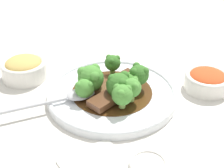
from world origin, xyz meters
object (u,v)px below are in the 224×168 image
broccoli_floret_0 (91,78)px  sauce_dish (148,165)px  broccoli_floret_7 (139,75)px  serving_spoon (73,96)px  broccoli_floret_1 (84,88)px  side_bowl_appetizer (24,68)px  main_plate (112,93)px  beef_strip_3 (99,80)px  broccoli_floret_2 (122,95)px  broccoli_floret_6 (132,88)px  beef_strip_1 (127,78)px  beef_strip_4 (120,85)px  broccoli_floret_4 (130,82)px  beef_strip_0 (108,89)px  broccoli_floret_3 (120,84)px  broccoli_floret_5 (113,63)px  side_bowl_kimchi (207,80)px  beef_strip_2 (103,101)px

broccoli_floret_0 → sauce_dish: broccoli_floret_0 is taller
broccoli_floret_7 → serving_spoon: broccoli_floret_7 is taller
broccoli_floret_1 → broccoli_floret_7: size_ratio=0.81×
side_bowl_appetizer → main_plate: bearing=40.5°
beef_strip_3 → broccoli_floret_1: size_ratio=1.35×
broccoli_floret_2 → broccoli_floret_6: (-0.01, 0.03, 0.00)m
beef_strip_1 → beef_strip_4: (0.01, -0.03, -0.00)m
serving_spoon → side_bowl_appetizer: size_ratio=1.87×
beef_strip_4 → broccoli_floret_4: bearing=18.0°
beef_strip_0 → broccoli_floret_2: size_ratio=1.31×
broccoli_floret_0 → sauce_dish: 0.23m
serving_spoon → broccoli_floret_3: bearing=67.1°
broccoli_floret_5 → side_bowl_appetizer: bearing=-121.7°
broccoli_floret_5 → side_bowl_kimchi: broccoli_floret_5 is taller
broccoli_floret_3 → broccoli_floret_1: bearing=-114.0°
broccoli_floret_7 → side_bowl_appetizer: bearing=-133.0°
beef_strip_3 → serving_spoon: bearing=-64.7°
beef_strip_4 → main_plate: bearing=-81.8°
beef_strip_0 → beef_strip_4: beef_strip_4 is taller
beef_strip_3 → sauce_dish: (0.25, -0.03, -0.02)m
broccoli_floret_1 → sauce_dish: bearing=5.8°
beef_strip_2 → broccoli_floret_2: broccoli_floret_2 is taller
beef_strip_4 → side_bowl_kimchi: side_bowl_kimchi is taller
beef_strip_4 → beef_strip_2: bearing=-56.5°
broccoli_floret_1 → broccoli_floret_4: bearing=75.4°
broccoli_floret_5 → sauce_dish: (0.27, -0.08, -0.04)m
beef_strip_0 → broccoli_floret_3: (0.03, 0.01, 0.03)m
broccoli_floret_1 → beef_strip_4: bearing=91.3°
beef_strip_1 → side_bowl_appetizer: bearing=-128.5°
broccoli_floret_3 → side_bowl_kimchi: (0.04, 0.20, -0.03)m
beef_strip_1 → serving_spoon: size_ratio=0.31×
broccoli_floret_7 → beef_strip_2: bearing=-77.8°
broccoli_floret_2 → broccoli_floret_3: 0.04m
serving_spoon → beef_strip_2: bearing=43.8°
broccoli_floret_4 → beef_strip_1: bearing=157.7°
broccoli_floret_7 → sauce_dish: bearing=-27.2°
beef_strip_1 → broccoli_floret_1: (0.02, -0.11, 0.02)m
main_plate → side_bowl_appetizer: (-0.17, -0.15, 0.02)m
beef_strip_3 → broccoli_floret_2: size_ratio=1.17×
beef_strip_1 → beef_strip_0: bearing=-72.9°
beef_strip_3 → broccoli_floret_7: bearing=46.1°
beef_strip_3 → sauce_dish: size_ratio=0.92×
main_plate → broccoli_floret_5: 0.08m
broccoli_floret_5 → side_bowl_appetizer: size_ratio=0.44×
beef_strip_1 → beef_strip_4: 0.03m
serving_spoon → beef_strip_1: bearing=93.8°
broccoli_floret_0 → broccoli_floret_5: (-0.04, 0.07, -0.00)m
main_plate → beef_strip_4: beef_strip_4 is taller
broccoli_floret_2 → side_bowl_kimchi: broccoli_floret_2 is taller
beef_strip_2 → broccoli_floret_6: (0.02, 0.06, 0.02)m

